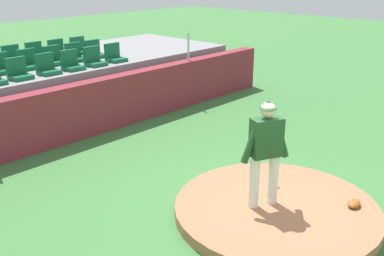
# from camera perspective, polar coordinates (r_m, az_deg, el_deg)

# --- Properties ---
(ground_plane) EXTENTS (60.00, 60.00, 0.00)m
(ground_plane) POSITION_cam_1_polar(r_m,az_deg,el_deg) (7.93, 10.60, -10.80)
(ground_plane) COLOR #3C7639
(pitchers_mound) EXTENTS (3.46, 3.46, 0.19)m
(pitchers_mound) POSITION_cam_1_polar(r_m,az_deg,el_deg) (7.88, 10.64, -10.19)
(pitchers_mound) COLOR #A26948
(pitchers_mound) RESTS_ON ground_plane
(pitcher) EXTENTS (0.84, 0.49, 1.84)m
(pitcher) POSITION_cam_1_polar(r_m,az_deg,el_deg) (7.34, 9.37, -2.30)
(pitcher) COLOR white
(pitcher) RESTS_ON pitchers_mound
(baseball) EXTENTS (0.07, 0.07, 0.07)m
(baseball) POSITION_cam_1_polar(r_m,az_deg,el_deg) (8.39, 10.78, -7.19)
(baseball) COLOR white
(baseball) RESTS_ON pitchers_mound
(fielding_glove) EXTENTS (0.32, 0.24, 0.11)m
(fielding_glove) POSITION_cam_1_polar(r_m,az_deg,el_deg) (8.09, 19.92, -9.02)
(fielding_glove) COLOR brown
(fielding_glove) RESTS_ON pitchers_mound
(brick_barrier) EXTENTS (13.63, 0.40, 1.35)m
(brick_barrier) POSITION_cam_1_polar(r_m,az_deg,el_deg) (11.34, -13.57, 2.29)
(brick_barrier) COLOR maroon
(brick_barrier) RESTS_ON ground_plane
(fence_post_right) EXTENTS (0.06, 0.06, 0.82)m
(fence_post_right) POSITION_cam_1_polar(r_m,az_deg,el_deg) (13.43, -0.46, 10.32)
(fence_post_right) COLOR silver
(fence_post_right) RESTS_ON brick_barrier
(bleacher_platform) EXTENTS (12.05, 3.93, 1.48)m
(bleacher_platform) POSITION_cam_1_polar(r_m,az_deg,el_deg) (13.32, -19.37, 4.62)
(bleacher_platform) COLOR gray
(bleacher_platform) RESTS_ON ground_plane
(stadium_chair_1) EXTENTS (0.48, 0.44, 0.50)m
(stadium_chair_1) POSITION_cam_1_polar(r_m,az_deg,el_deg) (11.42, -21.19, 6.63)
(stadium_chair_1) COLOR #145F3A
(stadium_chair_1) RESTS_ON bleacher_platform
(stadium_chair_2) EXTENTS (0.48, 0.44, 0.50)m
(stadium_chair_2) POSITION_cam_1_polar(r_m,az_deg,el_deg) (11.73, -17.95, 7.33)
(stadium_chair_2) COLOR #145F3A
(stadium_chair_2) RESTS_ON bleacher_platform
(stadium_chair_3) EXTENTS (0.48, 0.44, 0.50)m
(stadium_chair_3) POSITION_cam_1_polar(r_m,az_deg,el_deg) (12.05, -15.08, 7.93)
(stadium_chair_3) COLOR #145F3A
(stadium_chair_3) RESTS_ON bleacher_platform
(stadium_chair_4) EXTENTS (0.48, 0.44, 0.50)m
(stadium_chair_4) POSITION_cam_1_polar(r_m,az_deg,el_deg) (12.42, -12.36, 8.49)
(stadium_chair_4) COLOR #145F3A
(stadium_chair_4) RESTS_ON bleacher_platform
(stadium_chair_5) EXTENTS (0.48, 0.44, 0.50)m
(stadium_chair_5) POSITION_cam_1_polar(r_m,az_deg,el_deg) (12.87, -9.83, 9.05)
(stadium_chair_5) COLOR #145F3A
(stadium_chair_5) RESTS_ON bleacher_platform
(stadium_chair_7) EXTENTS (0.48, 0.44, 0.50)m
(stadium_chair_7) POSITION_cam_1_polar(r_m,az_deg,el_deg) (12.21, -23.11, 7.17)
(stadium_chair_7) COLOR #145F3A
(stadium_chair_7) RESTS_ON bleacher_platform
(stadium_chair_8) EXTENTS (0.48, 0.44, 0.50)m
(stadium_chair_8) POSITION_cam_1_polar(r_m,az_deg,el_deg) (12.51, -20.06, 7.83)
(stadium_chair_8) COLOR #145F3A
(stadium_chair_8) RESTS_ON bleacher_platform
(stadium_chair_9) EXTENTS (0.48, 0.44, 0.50)m
(stadium_chair_9) POSITION_cam_1_polar(r_m,az_deg,el_deg) (12.83, -17.19, 8.43)
(stadium_chair_9) COLOR #145F3A
(stadium_chair_9) RESTS_ON bleacher_platform
(stadium_chair_10) EXTENTS (0.48, 0.44, 0.50)m
(stadium_chair_10) POSITION_cam_1_polar(r_m,az_deg,el_deg) (13.15, -14.65, 8.93)
(stadium_chair_10) COLOR #145F3A
(stadium_chair_10) RESTS_ON bleacher_platform
(stadium_chair_11) EXTENTS (0.48, 0.44, 0.50)m
(stadium_chair_11) POSITION_cam_1_polar(r_m,az_deg,el_deg) (13.57, -12.29, 9.44)
(stadium_chair_11) COLOR #145F3A
(stadium_chair_11) RESTS_ON bleacher_platform
(stadium_chair_14) EXTENTS (0.48, 0.44, 0.50)m
(stadium_chair_14) POSITION_cam_1_polar(r_m,az_deg,el_deg) (13.30, -21.85, 8.27)
(stadium_chair_14) COLOR #145F3A
(stadium_chair_14) RESTS_ON bleacher_platform
(stadium_chair_15) EXTENTS (0.48, 0.44, 0.50)m
(stadium_chair_15) POSITION_cam_1_polar(r_m,az_deg,el_deg) (13.63, -19.24, 8.84)
(stadium_chair_15) COLOR #145F3A
(stadium_chair_15) RESTS_ON bleacher_platform
(stadium_chair_16) EXTENTS (0.48, 0.44, 0.50)m
(stadium_chair_16) POSITION_cam_1_polar(r_m,az_deg,el_deg) (13.93, -16.69, 9.33)
(stadium_chair_16) COLOR #145F3A
(stadium_chair_16) RESTS_ON bleacher_platform
(stadium_chair_17) EXTENTS (0.48, 0.44, 0.50)m
(stadium_chair_17) POSITION_cam_1_polar(r_m,az_deg,el_deg) (14.29, -14.14, 9.81)
(stadium_chair_17) COLOR #145F3A
(stadium_chair_17) RESTS_ON bleacher_platform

